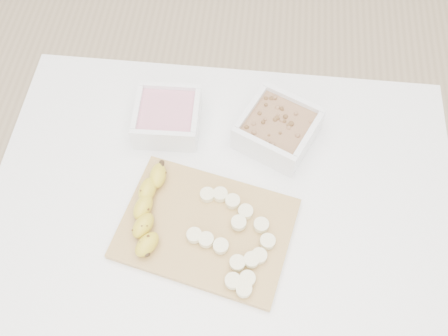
# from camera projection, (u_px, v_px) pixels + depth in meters

# --- Properties ---
(ground) EXTENTS (3.50, 3.50, 0.00)m
(ground) POSITION_uv_depth(u_px,v_px,m) (223.00, 291.00, 1.73)
(ground) COLOR #C6AD89
(ground) RESTS_ON ground
(table) EXTENTS (1.00, 0.70, 0.75)m
(table) POSITION_uv_depth(u_px,v_px,m) (223.00, 212.00, 1.16)
(table) COLOR white
(table) RESTS_ON ground
(bowl_yogurt) EXTENTS (0.15, 0.15, 0.07)m
(bowl_yogurt) POSITION_uv_depth(u_px,v_px,m) (168.00, 117.00, 1.13)
(bowl_yogurt) COLOR white
(bowl_yogurt) RESTS_ON table
(bowl_granola) EXTENTS (0.21, 0.21, 0.07)m
(bowl_granola) POSITION_uv_depth(u_px,v_px,m) (278.00, 129.00, 1.11)
(bowl_granola) COLOR white
(bowl_granola) RESTS_ON table
(cutting_board) EXTENTS (0.39, 0.31, 0.01)m
(cutting_board) POSITION_uv_depth(u_px,v_px,m) (206.00, 228.00, 1.03)
(cutting_board) COLOR tan
(cutting_board) RESTS_ON table
(banana) EXTENTS (0.09, 0.21, 0.03)m
(banana) POSITION_uv_depth(u_px,v_px,m) (149.00, 211.00, 1.02)
(banana) COLOR gold
(banana) RESTS_ON cutting_board
(banana_slices) EXTENTS (0.18, 0.23, 0.02)m
(banana_slices) POSITION_uv_depth(u_px,v_px,m) (235.00, 239.00, 1.00)
(banana_slices) COLOR #F2E9B4
(banana_slices) RESTS_ON cutting_board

